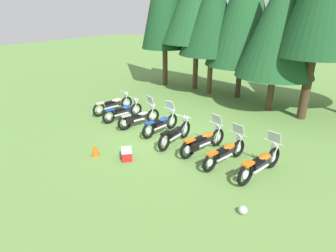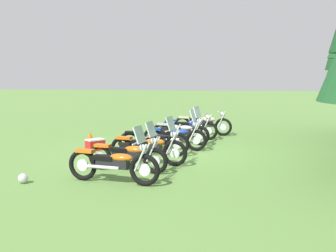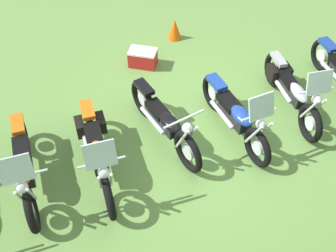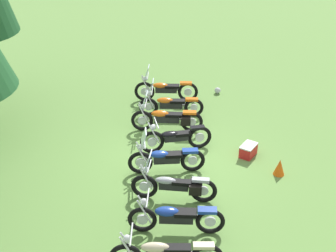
# 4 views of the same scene
# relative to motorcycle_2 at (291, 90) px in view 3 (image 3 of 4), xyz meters

# --- Properties ---
(ground_plane) EXTENTS (80.00, 80.00, 0.00)m
(ground_plane) POSITION_rel_motorcycle_2_xyz_m (1.81, -0.33, -0.45)
(ground_plane) COLOR #608C42
(motorcycle_2) EXTENTS (0.93, 2.14, 1.36)m
(motorcycle_2) POSITION_rel_motorcycle_2_xyz_m (0.00, 0.00, 0.00)
(motorcycle_2) COLOR black
(motorcycle_2) RESTS_ON ground_plane
(motorcycle_3) EXTENTS (0.64, 2.17, 1.36)m
(motorcycle_3) POSITION_rel_motorcycle_2_xyz_m (1.31, -0.03, 0.01)
(motorcycle_3) COLOR black
(motorcycle_3) RESTS_ON ground_plane
(motorcycle_4) EXTENTS (0.73, 2.22, 1.02)m
(motorcycle_4) POSITION_rel_motorcycle_2_xyz_m (2.41, -0.59, 0.00)
(motorcycle_4) COLOR black
(motorcycle_4) RESTS_ON ground_plane
(motorcycle_5) EXTENTS (0.95, 2.31, 1.37)m
(motorcycle_5) POSITION_rel_motorcycle_2_xyz_m (3.67, -0.60, 0.03)
(motorcycle_5) COLOR black
(motorcycle_5) RESTS_ON ground_plane
(motorcycle_6) EXTENTS (0.86, 2.23, 1.35)m
(motorcycle_6) POSITION_rel_motorcycle_2_xyz_m (4.74, -0.93, 0.01)
(motorcycle_6) COLOR black
(motorcycle_6) RESTS_ON ground_plane
(picnic_cooler) EXTENTS (0.67, 0.67, 0.37)m
(picnic_cooler) POSITION_rel_motorcycle_2_xyz_m (1.64, -2.64, -0.26)
(picnic_cooler) COLOR red
(picnic_cooler) RESTS_ON ground_plane
(traffic_cone) EXTENTS (0.32, 0.32, 0.48)m
(traffic_cone) POSITION_rel_motorcycle_2_xyz_m (0.52, -3.13, -0.21)
(traffic_cone) COLOR #EA590F
(traffic_cone) RESTS_ON ground_plane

